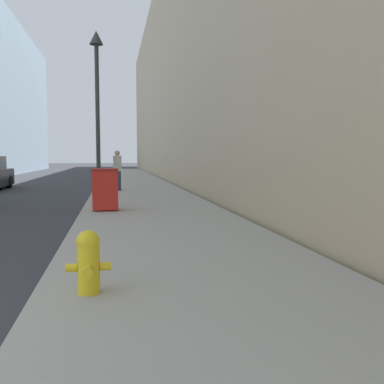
{
  "coord_description": "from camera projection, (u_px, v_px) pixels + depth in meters",
  "views": [
    {
      "loc": [
        4.15,
        -2.71,
        1.64
      ],
      "look_at": [
        8.11,
        18.93,
        -0.22
      ],
      "focal_mm": 40.0,
      "sensor_mm": 36.0,
      "label": 1
    }
  ],
  "objects": [
    {
      "name": "sidewalk_right",
      "position": [
        137.0,
        188.0,
        20.62
      ],
      "size": [
        3.95,
        60.0,
        0.15
      ],
      "color": "#9E998E",
      "rests_on": "ground"
    },
    {
      "name": "building_right_stone",
      "position": [
        248.0,
        78.0,
        29.33
      ],
      "size": [
        12.0,
        60.0,
        13.97
      ],
      "color": "tan",
      "rests_on": "ground"
    },
    {
      "name": "fire_hydrant",
      "position": [
        88.0,
        260.0,
        4.62
      ],
      "size": [
        0.48,
        0.37,
        0.69
      ],
      "color": "yellow",
      "rests_on": "sidewalk_right"
    },
    {
      "name": "trash_bin",
      "position": [
        105.0,
        189.0,
        11.68
      ],
      "size": [
        0.7,
        0.61,
        1.15
      ],
      "color": "red",
      "rests_on": "sidewalk_right"
    },
    {
      "name": "lamppost",
      "position": [
        97.0,
        92.0,
        14.35
      ],
      "size": [
        0.45,
        0.45,
        5.65
      ],
      "color": "#2D332D",
      "rests_on": "sidewalk_right"
    },
    {
      "name": "pedestrian_on_sidewalk",
      "position": [
        117.0,
        170.0,
        18.45
      ],
      "size": [
        0.35,
        0.23,
        1.73
      ],
      "color": "#2D3347",
      "rests_on": "sidewalk_right"
    }
  ]
}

